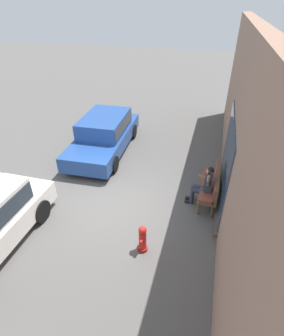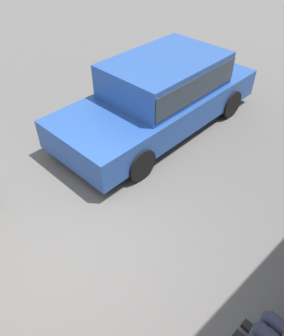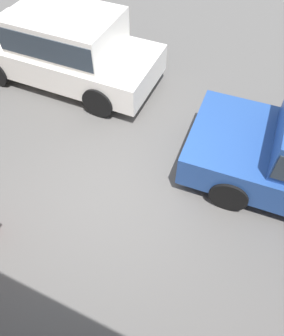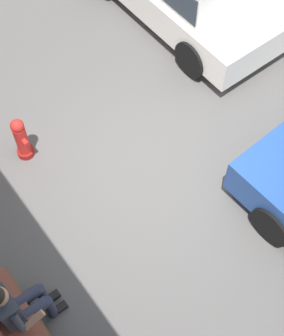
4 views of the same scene
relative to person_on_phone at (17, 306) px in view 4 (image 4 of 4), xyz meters
The scene contains 3 objects.
ground_plane 2.89m from the person_on_phone, 72.46° to the right, with size 60.00×60.00×0.00m, color #565451.
person_on_phone is the anchor object (origin of this frame).
fire_hydrant 2.62m from the person_on_phone, 29.76° to the right, with size 0.38×0.26×0.81m.
Camera 4 is at (-3.14, 2.60, 6.56)m, focal length 55.00 mm.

